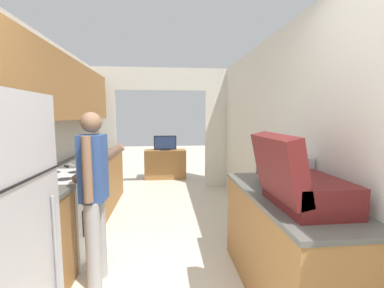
# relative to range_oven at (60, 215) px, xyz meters

# --- Properties ---
(wall_left) EXTENTS (0.38, 6.82, 2.50)m
(wall_left) POSITION_rel_range_oven_xyz_m (-0.25, 0.13, 1.07)
(wall_left) COLOR silver
(wall_left) RESTS_ON ground_plane
(wall_right) EXTENTS (0.06, 6.82, 2.50)m
(wall_right) POSITION_rel_range_oven_xyz_m (2.47, -0.28, 0.80)
(wall_right) COLOR silver
(wall_right) RESTS_ON ground_plane
(wall_far_with_doorway) EXTENTS (3.15, 0.06, 2.50)m
(wall_far_with_doorway) POSITION_rel_range_oven_xyz_m (1.06, 2.56, 1.01)
(wall_far_with_doorway) COLOR silver
(wall_far_with_doorway) RESTS_ON ground_plane
(counter_left) EXTENTS (0.62, 3.36, 0.89)m
(counter_left) POSITION_rel_range_oven_xyz_m (-0.01, 0.84, -0.01)
(counter_left) COLOR #9E6B38
(counter_left) RESTS_ON ground_plane
(counter_right) EXTENTS (0.62, 1.57, 0.89)m
(counter_right) POSITION_rel_range_oven_xyz_m (2.14, -0.85, -0.01)
(counter_right) COLOR #9E6B38
(counter_right) RESTS_ON ground_plane
(range_oven) EXTENTS (0.66, 0.75, 1.03)m
(range_oven) POSITION_rel_range_oven_xyz_m (0.00, 0.00, 0.00)
(range_oven) COLOR white
(range_oven) RESTS_ON ground_plane
(person) EXTENTS (0.51, 0.38, 1.57)m
(person) POSITION_rel_range_oven_xyz_m (0.51, -0.51, 0.38)
(person) COLOR #9E9E9E
(person) RESTS_ON ground_plane
(suitcase) EXTENTS (0.54, 0.62, 0.52)m
(suitcase) POSITION_rel_range_oven_xyz_m (2.06, -1.16, 0.61)
(suitcase) COLOR #5B1919
(suitcase) RESTS_ON counter_right
(microwave) EXTENTS (0.34, 0.51, 0.27)m
(microwave) POSITION_rel_range_oven_xyz_m (2.25, -0.52, 0.58)
(microwave) COLOR #B7B7BC
(microwave) RESTS_ON counter_right
(tv_cabinet) EXTENTS (0.99, 0.42, 0.70)m
(tv_cabinet) POSITION_rel_range_oven_xyz_m (1.14, 3.42, -0.10)
(tv_cabinet) COLOR #9E6B38
(tv_cabinet) RESTS_ON ground_plane
(television) EXTENTS (0.54, 0.16, 0.35)m
(television) POSITION_rel_range_oven_xyz_m (1.14, 3.37, 0.42)
(television) COLOR black
(television) RESTS_ON tv_cabinet
(knife) EXTENTS (0.15, 0.30, 0.02)m
(knife) POSITION_rel_range_oven_xyz_m (-0.08, 0.52, 0.45)
(knife) COLOR #B7B7BC
(knife) RESTS_ON counter_left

